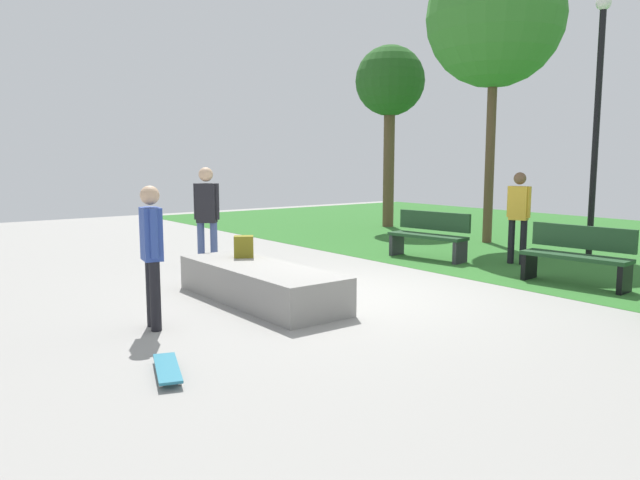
{
  "coord_description": "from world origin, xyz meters",
  "views": [
    {
      "loc": [
        6.47,
        -5.52,
        1.92
      ],
      "look_at": [
        -0.43,
        -0.26,
        0.76
      ],
      "focal_mm": 33.77,
      "sensor_mm": 36.0,
      "label": 1
    }
  ],
  "objects_px": {
    "tree_tall_oak": "(390,84)",
    "concrete_ledge": "(260,283)",
    "tree_leaning_ash": "(495,19)",
    "park_bench_near_path": "(429,234)",
    "pedestrian_with_backpack": "(519,209)",
    "skater_watching": "(207,211)",
    "skateboard_by_ledge": "(167,368)",
    "backpack_on_ledge": "(244,247)",
    "lamp_post": "(598,105)",
    "skater_performing_trick": "(152,246)",
    "park_bench_by_oak": "(577,254)"
  },
  "relations": [
    {
      "from": "skater_performing_trick",
      "to": "skateboard_by_ledge",
      "type": "bearing_deg",
      "value": -18.03
    },
    {
      "from": "tree_leaning_ash",
      "to": "backpack_on_ledge",
      "type": "bearing_deg",
      "value": -81.56
    },
    {
      "from": "backpack_on_ledge",
      "to": "skateboard_by_ledge",
      "type": "distance_m",
      "value": 3.63
    },
    {
      "from": "park_bench_by_oak",
      "to": "pedestrian_with_backpack",
      "type": "relative_size",
      "value": 0.97
    },
    {
      "from": "tree_tall_oak",
      "to": "concrete_ledge",
      "type": "bearing_deg",
      "value": -54.11
    },
    {
      "from": "tree_tall_oak",
      "to": "skater_performing_trick",
      "type": "bearing_deg",
      "value": -57.36
    },
    {
      "from": "tree_leaning_ash",
      "to": "lamp_post",
      "type": "distance_m",
      "value": 3.33
    },
    {
      "from": "tree_tall_oak",
      "to": "pedestrian_with_backpack",
      "type": "xyz_separation_m",
      "value": [
        6.02,
        -2.47,
        -2.99
      ]
    },
    {
      "from": "lamp_post",
      "to": "pedestrian_with_backpack",
      "type": "relative_size",
      "value": 2.94
    },
    {
      "from": "backpack_on_ledge",
      "to": "skater_performing_trick",
      "type": "bearing_deg",
      "value": 64.12
    },
    {
      "from": "concrete_ledge",
      "to": "pedestrian_with_backpack",
      "type": "relative_size",
      "value": 1.71
    },
    {
      "from": "skater_watching",
      "to": "skateboard_by_ledge",
      "type": "relative_size",
      "value": 2.18
    },
    {
      "from": "park_bench_by_oak",
      "to": "tree_leaning_ash",
      "type": "bearing_deg",
      "value": 143.2
    },
    {
      "from": "skater_performing_trick",
      "to": "skater_watching",
      "type": "relative_size",
      "value": 0.91
    },
    {
      "from": "skateboard_by_ledge",
      "to": "tree_leaning_ash",
      "type": "bearing_deg",
      "value": 111.57
    },
    {
      "from": "lamp_post",
      "to": "concrete_ledge",
      "type": "bearing_deg",
      "value": -96.42
    },
    {
      "from": "backpack_on_ledge",
      "to": "pedestrian_with_backpack",
      "type": "bearing_deg",
      "value": -160.12
    },
    {
      "from": "park_bench_by_oak",
      "to": "skater_watching",
      "type": "bearing_deg",
      "value": -136.31
    },
    {
      "from": "skater_watching",
      "to": "skateboard_by_ledge",
      "type": "height_order",
      "value": "skater_watching"
    },
    {
      "from": "skater_watching",
      "to": "lamp_post",
      "type": "xyz_separation_m",
      "value": [
        3.01,
        6.76,
        1.9
      ]
    },
    {
      "from": "pedestrian_with_backpack",
      "to": "tree_leaning_ash",
      "type": "bearing_deg",
      "value": 137.83
    },
    {
      "from": "concrete_ledge",
      "to": "backpack_on_ledge",
      "type": "xyz_separation_m",
      "value": [
        -0.74,
        0.19,
        0.4
      ]
    },
    {
      "from": "skater_performing_trick",
      "to": "tree_tall_oak",
      "type": "xyz_separation_m",
      "value": [
        -6.08,
        9.49,
        3.06
      ]
    },
    {
      "from": "tree_tall_oak",
      "to": "pedestrian_with_backpack",
      "type": "bearing_deg",
      "value": -22.31
    },
    {
      "from": "park_bench_near_path",
      "to": "skater_watching",
      "type": "bearing_deg",
      "value": -105.81
    },
    {
      "from": "tree_leaning_ash",
      "to": "park_bench_near_path",
      "type": "bearing_deg",
      "value": -74.77
    },
    {
      "from": "lamp_post",
      "to": "park_bench_by_oak",
      "type": "bearing_deg",
      "value": -64.79
    },
    {
      "from": "backpack_on_ledge",
      "to": "pedestrian_with_backpack",
      "type": "xyz_separation_m",
      "value": [
        1.11,
        5.15,
        0.37
      ]
    },
    {
      "from": "skater_performing_trick",
      "to": "park_bench_near_path",
      "type": "relative_size",
      "value": 0.99
    },
    {
      "from": "skater_watching",
      "to": "tree_leaning_ash",
      "type": "distance_m",
      "value": 8.03
    },
    {
      "from": "tree_leaning_ash",
      "to": "tree_tall_oak",
      "type": "relative_size",
      "value": 1.29
    },
    {
      "from": "skateboard_by_ledge",
      "to": "skater_performing_trick",
      "type": "bearing_deg",
      "value": 161.97
    },
    {
      "from": "skater_performing_trick",
      "to": "tree_tall_oak",
      "type": "relative_size",
      "value": 0.32
    },
    {
      "from": "skater_watching",
      "to": "park_bench_by_oak",
      "type": "bearing_deg",
      "value": 43.69
    },
    {
      "from": "park_bench_near_path",
      "to": "tree_tall_oak",
      "type": "relative_size",
      "value": 0.32
    },
    {
      "from": "backpack_on_ledge",
      "to": "park_bench_by_oak",
      "type": "xyz_separation_m",
      "value": [
        2.8,
        4.23,
        -0.17
      ]
    },
    {
      "from": "tree_leaning_ash",
      "to": "pedestrian_with_backpack",
      "type": "relative_size",
      "value": 3.89
    },
    {
      "from": "skater_performing_trick",
      "to": "skater_watching",
      "type": "distance_m",
      "value": 3.32
    },
    {
      "from": "park_bench_near_path",
      "to": "tree_tall_oak",
      "type": "xyz_separation_m",
      "value": [
        -4.62,
        3.31,
        3.53
      ]
    },
    {
      "from": "skateboard_by_ledge",
      "to": "pedestrian_with_backpack",
      "type": "bearing_deg",
      "value": 101.86
    },
    {
      "from": "backpack_on_ledge",
      "to": "tree_leaning_ash",
      "type": "xyz_separation_m",
      "value": [
        -1.06,
        7.12,
        4.38
      ]
    },
    {
      "from": "backpack_on_ledge",
      "to": "tree_tall_oak",
      "type": "height_order",
      "value": "tree_tall_oak"
    },
    {
      "from": "pedestrian_with_backpack",
      "to": "backpack_on_ledge",
      "type": "bearing_deg",
      "value": -102.2
    },
    {
      "from": "backpack_on_ledge",
      "to": "park_bench_by_oak",
      "type": "relative_size",
      "value": 0.2
    },
    {
      "from": "tree_tall_oak",
      "to": "park_bench_near_path",
      "type": "bearing_deg",
      "value": -35.65
    },
    {
      "from": "concrete_ledge",
      "to": "tree_tall_oak",
      "type": "xyz_separation_m",
      "value": [
        -5.65,
        7.81,
        3.76
      ]
    },
    {
      "from": "tree_leaning_ash",
      "to": "skater_watching",
      "type": "bearing_deg",
      "value": -93.4
    },
    {
      "from": "skater_performing_trick",
      "to": "park_bench_by_oak",
      "type": "relative_size",
      "value": 1.0
    },
    {
      "from": "park_bench_near_path",
      "to": "pedestrian_with_backpack",
      "type": "height_order",
      "value": "pedestrian_with_backpack"
    },
    {
      "from": "park_bench_by_oak",
      "to": "tree_leaning_ash",
      "type": "relative_size",
      "value": 0.25
    }
  ]
}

